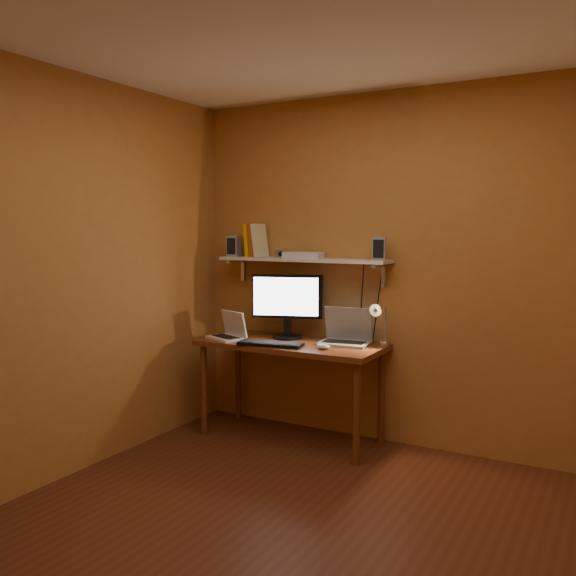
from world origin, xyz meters
The scene contains 14 objects.
room centered at (0.00, 0.00, 1.30)m, with size 3.44×3.24×2.64m.
desk centered at (-0.77, 1.28, 0.66)m, with size 1.40×0.60×0.75m.
wall_shelf centered at (-0.77, 1.47, 1.36)m, with size 1.40×0.25×0.21m.
monitor centered at (-0.87, 1.41, 1.03)m, with size 0.53×0.30×0.50m.
laptop centered at (-0.38, 1.42, 0.82)m, with size 0.38×0.29×0.27m.
netbook centered at (-1.25, 1.17, 0.81)m, with size 0.34×0.29×0.21m.
keyboard centered at (-0.83, 1.08, 0.76)m, with size 0.47×0.16×0.03m, color black.
mouse centered at (-0.44, 1.15, 0.77)m, with size 0.11×0.07×0.04m, color silver.
desk_lamp centered at (-0.11, 1.41, 0.96)m, with size 0.09×0.23×0.38m.
speaker_left centered at (-1.41, 1.47, 1.46)m, with size 0.09×0.09×0.17m, color gray.
speaker_right centered at (-0.15, 1.46, 1.46)m, with size 0.09×0.09×0.17m, color gray.
books centered at (-1.20, 1.48, 1.51)m, with size 0.14×0.18×0.27m.
shelf_camera centered at (-0.92, 1.40, 1.41)m, with size 0.11×0.06×0.06m.
router centered at (-0.76, 1.46, 1.40)m, with size 0.28×0.19×0.05m, color silver.
Camera 1 is at (1.42, -2.68, 1.60)m, focal length 38.00 mm.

